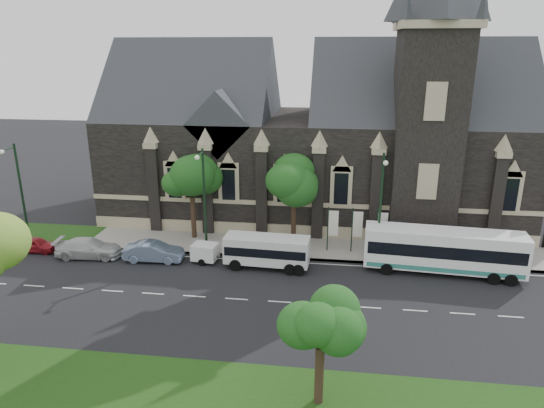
% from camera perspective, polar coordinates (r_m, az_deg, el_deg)
% --- Properties ---
extents(ground, '(160.00, 160.00, 0.00)m').
position_cam_1_polar(ground, '(34.32, -4.17, -11.02)').
color(ground, black).
rests_on(ground, ground).
extents(sidewalk, '(80.00, 5.00, 0.15)m').
position_cam_1_polar(sidewalk, '(42.71, -1.65, -4.84)').
color(sidewalk, gray).
rests_on(sidewalk, ground).
extents(museum, '(40.00, 17.70, 29.90)m').
position_cam_1_polar(museum, '(48.92, 5.98, 7.90)').
color(museum, black).
rests_on(museum, ground).
extents(tree_park_east, '(3.40, 3.40, 6.28)m').
position_cam_1_polar(tree_park_east, '(23.35, 6.22, -12.97)').
color(tree_park_east, black).
rests_on(tree_park_east, ground).
extents(tree_walk_right, '(4.08, 4.08, 7.80)m').
position_cam_1_polar(tree_walk_right, '(41.64, 2.92, 2.90)').
color(tree_walk_right, black).
rests_on(tree_walk_right, ground).
extents(tree_walk_left, '(3.91, 3.91, 7.64)m').
position_cam_1_polar(tree_walk_left, '(43.26, -9.08, 3.15)').
color(tree_walk_left, black).
rests_on(tree_walk_left, ground).
extents(street_lamp_near, '(0.36, 1.88, 9.00)m').
position_cam_1_polar(street_lamp_near, '(38.42, 12.60, 0.10)').
color(street_lamp_near, black).
rests_on(street_lamp_near, ground).
extents(street_lamp_mid, '(0.36, 1.88, 9.00)m').
position_cam_1_polar(street_lamp_mid, '(39.61, -7.98, 0.90)').
color(street_lamp_mid, black).
rests_on(street_lamp_mid, ground).
extents(street_lamp_far, '(0.36, 1.88, 9.00)m').
position_cam_1_polar(street_lamp_far, '(46.42, -27.42, 1.55)').
color(street_lamp_far, black).
rests_on(street_lamp_far, ground).
extents(banner_flag_left, '(0.90, 0.10, 4.00)m').
position_cam_1_polar(banner_flag_left, '(40.93, 6.95, -2.53)').
color(banner_flag_left, black).
rests_on(banner_flag_left, ground).
extents(banner_flag_center, '(0.90, 0.10, 4.00)m').
position_cam_1_polar(banner_flag_center, '(40.98, 9.75, -2.64)').
color(banner_flag_center, black).
rests_on(banner_flag_center, ground).
extents(banner_flag_right, '(0.90, 0.10, 4.00)m').
position_cam_1_polar(banner_flag_right, '(41.12, 12.53, -2.74)').
color(banner_flag_right, black).
rests_on(banner_flag_right, ground).
extents(tour_coach, '(11.91, 3.51, 3.43)m').
position_cam_1_polar(tour_coach, '(39.37, 19.41, -5.11)').
color(tour_coach, white).
rests_on(tour_coach, ground).
extents(shuttle_bus, '(6.68, 2.64, 2.54)m').
position_cam_1_polar(shuttle_bus, '(38.19, -0.57, -5.38)').
color(shuttle_bus, silver).
rests_on(shuttle_bus, ground).
extents(box_trailer, '(2.94, 1.74, 1.53)m').
position_cam_1_polar(box_trailer, '(39.73, -7.83, -5.57)').
color(box_trailer, white).
rests_on(box_trailer, ground).
extents(sedan, '(4.86, 1.90, 1.58)m').
position_cam_1_polar(sedan, '(40.73, -13.66, -5.44)').
color(sedan, '#778CAC').
rests_on(sedan, ground).
extents(car_far_red, '(3.80, 1.62, 1.28)m').
position_cam_1_polar(car_far_red, '(45.99, -25.95, -4.28)').
color(car_far_red, maroon).
rests_on(car_far_red, ground).
extents(car_far_white, '(5.54, 2.65, 1.56)m').
position_cam_1_polar(car_far_white, '(43.05, -20.61, -4.84)').
color(car_far_white, silver).
rests_on(car_far_white, ground).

